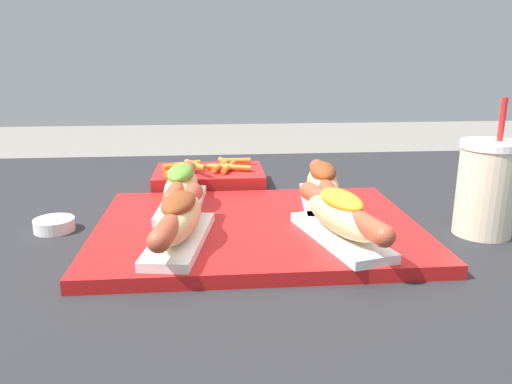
# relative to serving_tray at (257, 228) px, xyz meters

# --- Properties ---
(serving_tray) EXTENTS (0.46, 0.35, 0.02)m
(serving_tray) POSITION_rel_serving_tray_xyz_m (0.00, 0.00, 0.00)
(serving_tray) COLOR red
(serving_tray) RESTS_ON patio_table
(hot_dog_0) EXTENTS (0.09, 0.22, 0.07)m
(hot_dog_0) POSITION_rel_serving_tray_xyz_m (-0.11, -0.07, 0.04)
(hot_dog_0) COLOR white
(hot_dog_0) RESTS_ON serving_tray
(hot_dog_1) EXTENTS (0.10, 0.22, 0.07)m
(hot_dog_1) POSITION_rel_serving_tray_xyz_m (0.10, -0.08, 0.04)
(hot_dog_1) COLOR white
(hot_dog_1) RESTS_ON serving_tray
(hot_dog_2) EXTENTS (0.07, 0.22, 0.07)m
(hot_dog_2) POSITION_rel_serving_tray_xyz_m (-0.11, 0.08, 0.04)
(hot_dog_2) COLOR white
(hot_dog_2) RESTS_ON serving_tray
(hot_dog_3) EXTENTS (0.08, 0.22, 0.07)m
(hot_dog_3) POSITION_rel_serving_tray_xyz_m (0.11, 0.07, 0.04)
(hot_dog_3) COLOR white
(hot_dog_3) RESTS_ON serving_tray
(sauce_bowl) EXTENTS (0.06, 0.06, 0.02)m
(sauce_bowl) POSITION_rel_serving_tray_xyz_m (-0.30, 0.04, 0.00)
(sauce_bowl) COLOR white
(sauce_bowl) RESTS_ON patio_table
(drink_cup) EXTENTS (0.08, 0.08, 0.20)m
(drink_cup) POSITION_rel_serving_tray_xyz_m (0.32, -0.03, 0.06)
(drink_cup) COLOR beige
(drink_cup) RESTS_ON patio_table
(fries_basket) EXTENTS (0.21, 0.15, 0.06)m
(fries_basket) POSITION_rel_serving_tray_xyz_m (-0.07, 0.27, 0.01)
(fries_basket) COLOR red
(fries_basket) RESTS_ON patio_table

